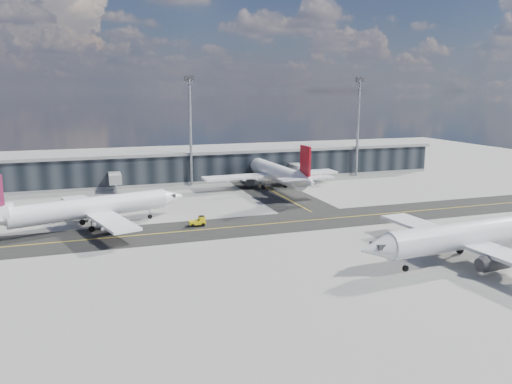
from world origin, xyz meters
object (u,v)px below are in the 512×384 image
baggage_tug (199,221)px  service_van (253,181)px  airliner_redtail (274,172)px  airliner_af (88,208)px  airliner_near (475,234)px

baggage_tug → service_van: 43.73m
airliner_redtail → baggage_tug: bearing=-133.7°
service_van → airliner_af: bearing=-135.9°
airliner_near → service_van: 70.37m
airliner_af → airliner_near: size_ratio=0.93×
airliner_af → baggage_tug: 20.48m
airliner_redtail → service_van: bearing=115.9°
airliner_redtail → airliner_near: 63.12m
airliner_near → airliner_af: bearing=51.3°
airliner_af → service_van: size_ratio=6.19×
airliner_af → airliner_near: (55.00, -36.98, 0.20)m
airliner_redtail → service_van: size_ratio=7.15×
baggage_tug → airliner_redtail: bearing=138.1°
baggage_tug → airliner_af: bearing=-105.4°
airliner_redtail → baggage_tug: 40.62m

